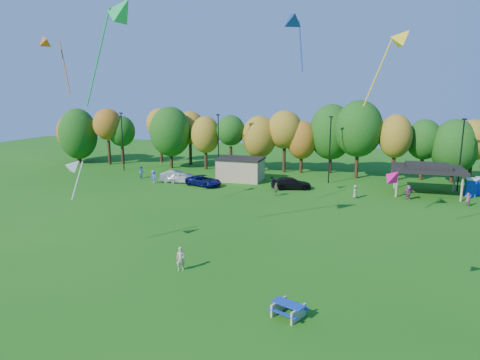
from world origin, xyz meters
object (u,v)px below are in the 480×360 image
(kite_flyer, at_px, (181,259))
(car_d, at_px, (291,183))
(car_b, at_px, (177,176))
(car_c, at_px, (204,181))
(car_a, at_px, (183,178))
(picnic_table, at_px, (288,309))

(kite_flyer, relative_size, car_d, 0.33)
(car_b, height_order, car_d, car_b)
(car_b, bearing_deg, car_c, -126.54)
(kite_flyer, relative_size, car_a, 0.41)
(kite_flyer, xyz_separation_m, car_d, (2.61, 27.53, -0.11))
(car_c, bearing_deg, car_a, 92.51)
(kite_flyer, height_order, car_d, kite_flyer)
(kite_flyer, relative_size, car_c, 0.34)
(car_a, distance_m, car_d, 14.92)
(kite_flyer, distance_m, car_c, 27.33)
(car_a, height_order, car_c, car_a)
(picnic_table, bearing_deg, car_a, 146.07)
(picnic_table, relative_size, kite_flyer, 1.32)
(kite_flyer, bearing_deg, car_c, 86.01)
(car_b, bearing_deg, kite_flyer, -173.25)
(car_b, xyz_separation_m, car_d, (16.04, 0.23, -0.03))
(kite_flyer, bearing_deg, car_a, 91.84)
(car_b, bearing_deg, car_a, -131.63)
(car_b, relative_size, car_c, 0.93)
(car_b, bearing_deg, car_d, -108.64)
(car_d, bearing_deg, car_a, 75.49)
(car_b, distance_m, car_c, 4.85)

